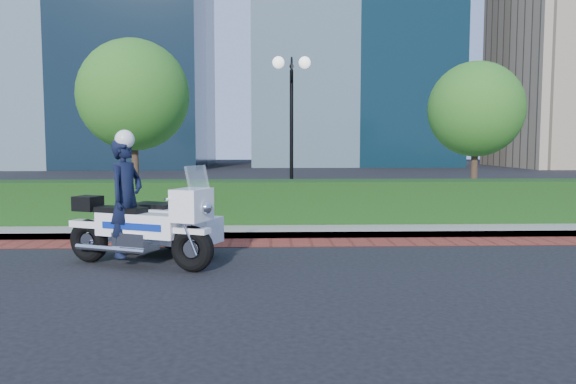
{
  "coord_description": "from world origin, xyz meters",
  "views": [
    {
      "loc": [
        0.36,
        -9.96,
        2.06
      ],
      "look_at": [
        0.8,
        2.15,
        1.0
      ],
      "focal_mm": 35.0,
      "sensor_mm": 36.0,
      "label": 1
    }
  ],
  "objects_px": {
    "tree_b": "(134,95)",
    "police_motorcycle": "(147,217)",
    "lamppost": "(292,109)",
    "tree_c": "(476,109)"
  },
  "relations": [
    {
      "from": "tree_b",
      "to": "tree_c",
      "type": "relative_size",
      "value": 1.14
    },
    {
      "from": "police_motorcycle",
      "to": "tree_b",
      "type": "bearing_deg",
      "value": 127.88
    },
    {
      "from": "tree_b",
      "to": "police_motorcycle",
      "type": "height_order",
      "value": "tree_b"
    },
    {
      "from": "lamppost",
      "to": "tree_c",
      "type": "relative_size",
      "value": 0.98
    },
    {
      "from": "tree_b",
      "to": "tree_c",
      "type": "height_order",
      "value": "tree_b"
    },
    {
      "from": "lamppost",
      "to": "police_motorcycle",
      "type": "bearing_deg",
      "value": -116.63
    },
    {
      "from": "tree_b",
      "to": "police_motorcycle",
      "type": "bearing_deg",
      "value": -75.4
    },
    {
      "from": "lamppost",
      "to": "police_motorcycle",
      "type": "height_order",
      "value": "lamppost"
    },
    {
      "from": "tree_b",
      "to": "lamppost",
      "type": "bearing_deg",
      "value": -16.11
    },
    {
      "from": "police_motorcycle",
      "to": "lamppost",
      "type": "bearing_deg",
      "value": 86.65
    }
  ]
}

